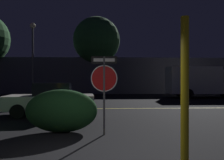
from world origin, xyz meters
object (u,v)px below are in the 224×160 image
object	(u,v)px
yellow_pole_right	(185,91)
delivery_truck	(209,80)
tree_1	(97,40)
street_lamp	(33,49)
hedge_bush_2	(62,111)
stop_sign	(104,79)
passing_car_2	(51,99)

from	to	relation	value
yellow_pole_right	delivery_truck	bearing A→B (deg)	62.28
tree_1	street_lamp	bearing A→B (deg)	-127.90
yellow_pole_right	delivery_truck	size ratio (longest dim) A/B	0.41
yellow_pole_right	delivery_truck	xyz separation A→B (m)	(7.75, 14.76, 0.11)
yellow_pole_right	tree_1	distance (m)	21.15
delivery_truck	yellow_pole_right	bearing A→B (deg)	-26.67
hedge_bush_2	delivery_truck	size ratio (longest dim) A/B	0.32
stop_sign	tree_1	xyz separation A→B (m)	(-0.74, 18.15, 4.37)
yellow_pole_right	tree_1	bearing A→B (deg)	96.26
passing_car_2	yellow_pole_right	bearing A→B (deg)	-151.64
hedge_bush_2	street_lamp	xyz separation A→B (m)	(-4.47, 11.34, 3.45)
yellow_pole_right	passing_car_2	size ratio (longest dim) A/B	0.69
street_lamp	tree_1	xyz separation A→B (m)	(5.04, 6.47, 1.89)
passing_car_2	delivery_truck	xyz separation A→B (m)	(11.66, 8.74, 0.80)
stop_sign	tree_1	size ratio (longest dim) A/B	0.27
stop_sign	hedge_bush_2	xyz separation A→B (m)	(-1.31, 0.34, -0.97)
tree_1	stop_sign	bearing A→B (deg)	-87.65
hedge_bush_2	passing_car_2	size ratio (longest dim) A/B	0.54
stop_sign	hedge_bush_2	bearing A→B (deg)	166.63
stop_sign	delivery_truck	distance (m)	15.46
street_lamp	tree_1	world-z (taller)	tree_1
stop_sign	delivery_truck	size ratio (longest dim) A/B	0.33
street_lamp	delivery_truck	bearing A→B (deg)	2.67
passing_car_2	tree_1	xyz separation A→B (m)	(1.65, 14.50, 5.27)
yellow_pole_right	hedge_bush_2	world-z (taller)	yellow_pole_right
delivery_truck	street_lamp	xyz separation A→B (m)	(-15.04, -0.70, 2.59)
hedge_bush_2	tree_1	world-z (taller)	tree_1
hedge_bush_2	street_lamp	distance (m)	12.67
delivery_truck	hedge_bush_2	bearing A→B (deg)	-40.23
delivery_truck	street_lamp	size ratio (longest dim) A/B	1.11
passing_car_2	street_lamp	distance (m)	9.35
yellow_pole_right	hedge_bush_2	distance (m)	3.98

